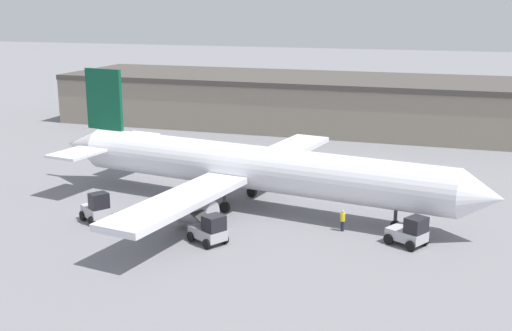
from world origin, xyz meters
TOP-DOWN VIEW (x-y plane):
  - ground_plane at (0.00, 0.00)m, footprint 400.00×400.00m
  - terminal_building at (10.13, 38.07)m, footprint 99.39×18.11m
  - airplane at (-0.94, 0.15)m, footprint 40.74×33.46m
  - ground_crew_worker at (8.13, -3.61)m, footprint 0.37×0.37m
  - baggage_tug at (-10.87, -7.54)m, footprint 3.08×2.89m
  - belt_loader_truck at (-0.57, -9.19)m, footprint 3.26×2.97m
  - pushback_tug at (13.26, -5.17)m, footprint 3.25×2.99m

SIDE VIEW (x-z plane):
  - ground_plane at x=0.00m, z-range 0.00..0.00m
  - ground_crew_worker at x=8.13m, z-range 0.06..1.73m
  - pushback_tug at x=13.26m, z-range -0.10..2.15m
  - belt_loader_truck at x=-0.57m, z-range -0.07..2.19m
  - baggage_tug at x=-10.87m, z-range -0.14..2.36m
  - airplane at x=-0.94m, z-range -2.13..8.94m
  - terminal_building at x=10.13m, z-range 0.01..7.04m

